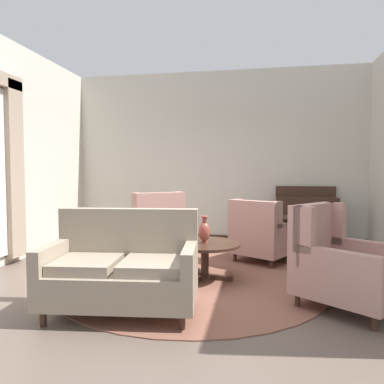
{
  "coord_description": "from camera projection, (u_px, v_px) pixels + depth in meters",
  "views": [
    {
      "loc": [
        0.82,
        -4.15,
        1.38
      ],
      "look_at": [
        -0.02,
        0.48,
        1.12
      ],
      "focal_mm": 33.63,
      "sensor_mm": 36.0,
      "label": 1
    }
  ],
  "objects": [
    {
      "name": "side_table",
      "position": [
        287.0,
        235.0,
        5.48
      ],
      "size": [
        0.45,
        0.45,
        0.7
      ],
      "color": "#382319",
      "rests_on": "ground"
    },
    {
      "name": "coffee_table",
      "position": [
        205.0,
        249.0,
        4.59
      ],
      "size": [
        0.91,
        0.91,
        0.48
      ],
      "color": "#382319",
      "rests_on": "ground"
    },
    {
      "name": "wall_left",
      "position": [
        16.0,
        152.0,
        5.62
      ],
      "size": [
        0.08,
        4.26,
        3.38
      ],
      "primitive_type": "cube",
      "color": "beige",
      "rests_on": "ground"
    },
    {
      "name": "armchair_far_left",
      "position": [
        262.0,
        235.0,
        5.52
      ],
      "size": [
        1.12,
        1.16,
        0.96
      ],
      "rotation": [
        0.0,
        0.0,
        2.61
      ],
      "color": "tan",
      "rests_on": "ground"
    },
    {
      "name": "ground",
      "position": [
        187.0,
        287.0,
        4.3
      ],
      "size": [
        8.52,
        8.52,
        0.0
      ],
      "primitive_type": "plane",
      "color": "brown"
    },
    {
      "name": "armchair_near_window",
      "position": [
        154.0,
        232.0,
        5.63
      ],
      "size": [
        1.14,
        1.15,
        1.08
      ],
      "rotation": [
        0.0,
        0.0,
        3.78
      ],
      "color": "tan",
      "rests_on": "ground"
    },
    {
      "name": "armchair_beside_settee",
      "position": [
        339.0,
        265.0,
        3.65
      ],
      "size": [
        1.19,
        1.16,
        1.04
      ],
      "rotation": [
        0.0,
        0.0,
        7.21
      ],
      "color": "tan",
      "rests_on": "ground"
    },
    {
      "name": "sideboard",
      "position": [
        306.0,
        218.0,
        6.66
      ],
      "size": [
        1.1,
        0.36,
        1.12
      ],
      "color": "#382319",
      "rests_on": "ground"
    },
    {
      "name": "wall_back",
      "position": [
        216.0,
        157.0,
        7.19
      ],
      "size": [
        5.96,
        0.08,
        3.38
      ],
      "primitive_type": "cube",
      "color": "beige",
      "rests_on": "ground"
    },
    {
      "name": "settee",
      "position": [
        122.0,
        270.0,
        3.52
      ],
      "size": [
        1.53,
        0.94,
        1.0
      ],
      "rotation": [
        0.0,
        0.0,
        0.11
      ],
      "color": "gray",
      "rests_on": "ground"
    },
    {
      "name": "baseboard_back",
      "position": [
        215.0,
        238.0,
        7.23
      ],
      "size": [
        5.8,
        0.03,
        0.12
      ],
      "primitive_type": "cube",
      "color": "#382319",
      "rests_on": "ground"
    },
    {
      "name": "area_rug",
      "position": [
        191.0,
        280.0,
        4.59
      ],
      "size": [
        3.36,
        3.36,
        0.01
      ],
      "primitive_type": "cylinder",
      "color": "brown",
      "rests_on": "ground"
    },
    {
      "name": "porcelain_vase",
      "position": [
        204.0,
        231.0,
        4.55
      ],
      "size": [
        0.15,
        0.15,
        0.35
      ],
      "color": "brown",
      "rests_on": "coffee_table"
    }
  ]
}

